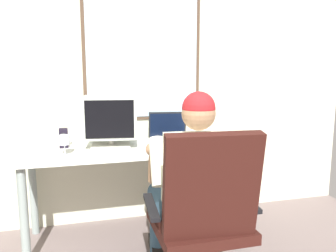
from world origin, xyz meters
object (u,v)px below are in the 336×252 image
object	(u,v)px
desk	(134,159)
cd_case	(213,144)
person_seated	(191,184)
desk_speaker	(64,138)
crt_monitor	(110,118)
laptop	(168,135)
office_chair	(205,211)
wine_glass	(64,141)

from	to	relation	value
desk	cd_case	bearing A→B (deg)	-9.86
person_seated	desk_speaker	xyz separation A→B (m)	(-0.77, 0.78, 0.18)
crt_monitor	laptop	bearing A→B (deg)	4.83
person_seated	cd_case	size ratio (longest dim) A/B	7.67
crt_monitor	cd_case	xyz separation A→B (m)	(0.79, -0.15, -0.22)
desk_speaker	cd_case	bearing A→B (deg)	-10.66
office_chair	cd_case	world-z (taller)	office_chair
person_seated	laptop	xyz separation A→B (m)	(0.05, 0.75, 0.17)
person_seated	laptop	distance (m)	0.77
office_chair	crt_monitor	xyz separation A→B (m)	(-0.40, 0.99, 0.38)
desk	person_seated	size ratio (longest dim) A/B	1.41
person_seated	wine_glass	xyz separation A→B (m)	(-0.76, 0.52, 0.20)
desk	cd_case	size ratio (longest dim) A/B	10.82
office_chair	crt_monitor	world-z (taller)	crt_monitor
office_chair	laptop	distance (m)	1.06
crt_monitor	desk_speaker	world-z (taller)	crt_monitor
office_chair	desk_speaker	world-z (taller)	office_chair
desk	wine_glass	world-z (taller)	wine_glass
office_chair	wine_glass	world-z (taller)	office_chair
wine_glass	cd_case	bearing A→B (deg)	2.02
person_seated	crt_monitor	xyz separation A→B (m)	(-0.42, 0.71, 0.33)
office_chair	desk_speaker	size ratio (longest dim) A/B	6.99
laptop	cd_case	xyz separation A→B (m)	(0.32, -0.19, -0.06)
cd_case	desk_speaker	bearing A→B (deg)	169.34
desk	desk_speaker	distance (m)	0.56
laptop	person_seated	bearing A→B (deg)	-94.16
crt_monitor	desk_speaker	distance (m)	0.39
wine_glass	cd_case	xyz separation A→B (m)	(1.13, 0.04, -0.10)
office_chair	person_seated	size ratio (longest dim) A/B	0.85
crt_monitor	desk_speaker	bearing A→B (deg)	168.96
crt_monitor	laptop	size ratio (longest dim) A/B	1.07
wine_glass	desk_speaker	bearing A→B (deg)	93.36
person_seated	cd_case	world-z (taller)	person_seated
desk	wine_glass	xyz separation A→B (m)	(-0.51, -0.15, 0.20)
cd_case	laptop	bearing A→B (deg)	149.83
person_seated	crt_monitor	bearing A→B (deg)	120.49
office_chair	cd_case	xyz separation A→B (m)	(0.40, 0.85, 0.16)
desk_speaker	cd_case	xyz separation A→B (m)	(1.15, -0.22, -0.07)
desk	person_seated	distance (m)	0.72
crt_monitor	cd_case	size ratio (longest dim) A/B	2.70
wine_glass	cd_case	size ratio (longest dim) A/B	0.90
crt_monitor	wine_glass	xyz separation A→B (m)	(-0.34, -0.19, -0.13)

